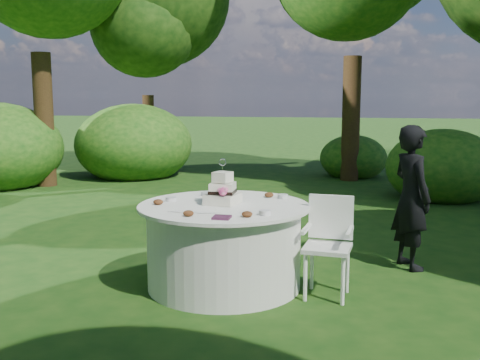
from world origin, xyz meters
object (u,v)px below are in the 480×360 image
guest (411,197)px  table (224,245)px  napkins (222,217)px  cake (223,192)px  chair (329,238)px

guest → table: bearing=92.4°
napkins → guest: bearing=42.7°
cake → chair: size_ratio=0.47×
napkins → table: size_ratio=0.09×
cake → napkins: bearing=-77.9°
cake → chair: cake is taller
napkins → table: (-0.11, 0.57, -0.39)m
guest → cake: size_ratio=3.53×
table → cake: cake is taller
guest → table: (-1.74, -0.93, -0.34)m
guest → cake: guest is taller
guest → chair: size_ratio=1.67×
table → chair: (0.95, -0.03, 0.13)m
table → cake: size_ratio=3.76×
chair → napkins: bearing=-147.1°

